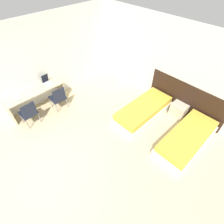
{
  "coord_description": "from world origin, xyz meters",
  "views": [
    {
      "loc": [
        2.57,
        -0.01,
        4.07
      ],
      "look_at": [
        0.0,
        2.47,
        0.55
      ],
      "focal_mm": 28.0,
      "sensor_mm": 36.0,
      "label": 1
    }
  ],
  "objects_px": {
    "chair_near_laptop": "(58,97)",
    "laptop": "(47,82)",
    "bed_near_door": "(187,139)",
    "bed_near_window": "(143,111)",
    "nightstand": "(178,110)",
    "chair_near_notebook": "(29,112)"
  },
  "relations": [
    {
      "from": "chair_near_laptop",
      "to": "chair_near_notebook",
      "type": "bearing_deg",
      "value": -89.25
    },
    {
      "from": "bed_near_window",
      "to": "laptop",
      "type": "relative_size",
      "value": 6.29
    },
    {
      "from": "chair_near_laptop",
      "to": "laptop",
      "type": "bearing_deg",
      "value": -179.06
    },
    {
      "from": "bed_near_window",
      "to": "bed_near_door",
      "type": "xyz_separation_m",
      "value": [
        1.51,
        0.0,
        0.0
      ]
    },
    {
      "from": "nightstand",
      "to": "laptop",
      "type": "height_order",
      "value": "laptop"
    },
    {
      "from": "bed_near_door",
      "to": "chair_near_notebook",
      "type": "height_order",
      "value": "chair_near_notebook"
    },
    {
      "from": "bed_near_window",
      "to": "chair_near_notebook",
      "type": "distance_m",
      "value": 3.46
    },
    {
      "from": "bed_near_door",
      "to": "chair_near_laptop",
      "type": "distance_m",
      "value": 4.05
    },
    {
      "from": "bed_near_window",
      "to": "chair_near_notebook",
      "type": "height_order",
      "value": "chair_near_notebook"
    },
    {
      "from": "bed_near_window",
      "to": "laptop",
      "type": "distance_m",
      "value": 3.24
    },
    {
      "from": "bed_near_window",
      "to": "chair_near_notebook",
      "type": "xyz_separation_m",
      "value": [
        -2.16,
        -2.69,
        0.26
      ]
    },
    {
      "from": "bed_near_door",
      "to": "chair_near_laptop",
      "type": "relative_size",
      "value": 2.34
    },
    {
      "from": "nightstand",
      "to": "chair_near_laptop",
      "type": "xyz_separation_m",
      "value": [
        -2.91,
        -2.52,
        0.25
      ]
    },
    {
      "from": "nightstand",
      "to": "chair_near_notebook",
      "type": "distance_m",
      "value": 4.57
    },
    {
      "from": "bed_near_window",
      "to": "bed_near_door",
      "type": "distance_m",
      "value": 1.51
    },
    {
      "from": "chair_near_laptop",
      "to": "laptop",
      "type": "xyz_separation_m",
      "value": [
        -0.54,
        -0.0,
        0.32
      ]
    },
    {
      "from": "bed_near_door",
      "to": "chair_near_notebook",
      "type": "distance_m",
      "value": 4.55
    },
    {
      "from": "bed_near_door",
      "to": "chair_near_laptop",
      "type": "height_order",
      "value": "chair_near_laptop"
    },
    {
      "from": "nightstand",
      "to": "bed_near_window",
      "type": "bearing_deg",
      "value": -132.34
    },
    {
      "from": "bed_near_window",
      "to": "bed_near_door",
      "type": "height_order",
      "value": "same"
    },
    {
      "from": "nightstand",
      "to": "chair_near_laptop",
      "type": "relative_size",
      "value": 0.54
    },
    {
      "from": "nightstand",
      "to": "chair_near_notebook",
      "type": "bearing_deg",
      "value": -129.66
    }
  ]
}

